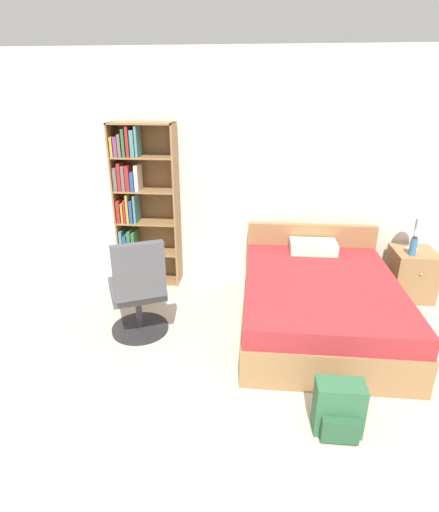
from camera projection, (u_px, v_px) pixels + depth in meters
name	position (u px, v px, depth m)	size (l,w,h in m)	color
wall_back	(273.00, 173.00, 4.51)	(9.00, 0.06, 2.60)	silver
bookshelf	(139.00, 206.00, 4.58)	(0.71, 0.30, 1.86)	olive
bed	(318.00, 300.00, 3.91)	(1.45, 1.91, 0.77)	olive
office_chair	(138.00, 293.00, 3.65)	(0.65, 0.70, 1.00)	#232326
nightstand	(411.00, 274.00, 4.45)	(0.45, 0.49, 0.55)	olive
table_lamp	(419.00, 212.00, 4.21)	(0.21, 0.21, 0.54)	#B2B2B7
water_bottle	(413.00, 246.00, 4.21)	(0.07, 0.07, 0.20)	teal
backpack_green	(339.00, 409.00, 2.68)	(0.32, 0.24, 0.38)	#2D603D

